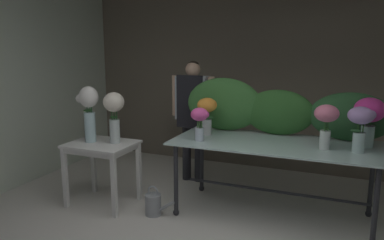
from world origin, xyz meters
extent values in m
plane|color=silver|center=(0.00, 1.66, 0.00)|extent=(7.54, 7.54, 0.00)
cube|color=#706656|center=(0.00, 3.32, 1.49)|extent=(5.80, 0.12, 2.97)
cube|color=silver|center=(-2.90, 1.66, 1.49)|extent=(0.12, 3.44, 2.97)
cube|color=silver|center=(0.49, 1.59, 0.83)|extent=(2.19, 0.99, 0.02)
cylinder|color=#2D2D33|center=(-0.51, 1.20, 0.41)|extent=(0.05, 0.05, 0.82)
sphere|color=#2D2D33|center=(-0.51, 1.20, 0.03)|extent=(0.07, 0.07, 0.07)
cylinder|color=#2D2D33|center=(1.48, 1.20, 0.41)|extent=(0.05, 0.05, 0.82)
cylinder|color=#2D2D33|center=(-0.51, 1.99, 0.41)|extent=(0.05, 0.05, 0.82)
sphere|color=#2D2D33|center=(-0.51, 1.99, 0.03)|extent=(0.07, 0.07, 0.07)
cylinder|color=#2D2D33|center=(1.48, 1.99, 0.41)|extent=(0.05, 0.05, 0.82)
sphere|color=#2D2D33|center=(1.48, 1.99, 0.03)|extent=(0.07, 0.07, 0.07)
cylinder|color=#2D2D33|center=(0.49, 1.59, 0.29)|extent=(1.99, 0.03, 0.03)
cube|color=white|center=(-1.44, 1.15, 0.74)|extent=(0.75, 0.61, 0.03)
cube|color=white|center=(-1.44, 1.15, 0.69)|extent=(0.69, 0.55, 0.06)
cube|color=white|center=(-1.78, 0.88, 0.36)|extent=(0.05, 0.05, 0.72)
cube|color=white|center=(-1.11, 0.88, 0.36)|extent=(0.05, 0.05, 0.72)
cube|color=white|center=(-1.78, 1.42, 0.36)|extent=(0.05, 0.05, 0.72)
cube|color=white|center=(-1.11, 1.42, 0.36)|extent=(0.05, 0.05, 0.72)
cylinder|color=#232328|center=(-0.86, 2.31, 0.44)|extent=(0.12, 0.12, 0.88)
cylinder|color=#232328|center=(-0.67, 2.31, 0.44)|extent=(0.12, 0.12, 0.88)
cube|color=#B2BCC6|center=(-0.77, 2.31, 1.17)|extent=(0.43, 0.22, 0.59)
cube|color=black|center=(-0.77, 2.20, 1.13)|extent=(0.37, 0.02, 0.71)
cylinder|color=#D8AD8E|center=(-1.03, 2.31, 1.19)|extent=(0.09, 0.09, 0.55)
cylinder|color=#D8AD8E|center=(-0.51, 2.31, 1.19)|extent=(0.09, 0.09, 0.55)
sphere|color=#D8AD8E|center=(-0.77, 2.31, 1.55)|extent=(0.20, 0.20, 0.20)
ellipsoid|color=black|center=(-0.77, 2.33, 1.62)|extent=(0.15, 0.15, 0.09)
ellipsoid|color=#387033|center=(-0.22, 1.97, 1.16)|extent=(0.94, 0.25, 0.64)
ellipsoid|color=#2D6028|center=(0.45, 1.97, 1.11)|extent=(0.81, 0.22, 0.53)
ellipsoid|color=#28562D|center=(1.22, 1.97, 1.11)|extent=(0.88, 0.23, 0.53)
cylinder|color=silver|center=(1.00, 1.50, 0.94)|extent=(0.10, 0.10, 0.19)
cylinder|color=#9EBCB2|center=(1.00, 1.50, 0.88)|extent=(0.10, 0.10, 0.08)
cylinder|color=#2D6028|center=(1.02, 1.50, 1.01)|extent=(0.01, 0.01, 0.30)
cylinder|color=#2D6028|center=(0.99, 1.51, 1.01)|extent=(0.01, 0.01, 0.30)
cylinder|color=#2D6028|center=(0.99, 1.48, 1.01)|extent=(0.01, 0.01, 0.30)
ellipsoid|color=pink|center=(1.00, 1.50, 1.21)|extent=(0.24, 0.24, 0.17)
sphere|color=pink|center=(1.06, 1.47, 1.22)|extent=(0.08, 0.08, 0.08)
ellipsoid|color=#387033|center=(1.00, 1.53, 1.05)|extent=(0.08, 0.11, 0.03)
cylinder|color=silver|center=(-0.29, 1.35, 0.91)|extent=(0.10, 0.10, 0.14)
cylinder|color=#9EBCB2|center=(-0.29, 1.35, 0.87)|extent=(0.09, 0.09, 0.06)
cylinder|color=#477F3D|center=(-0.27, 1.36, 0.97)|extent=(0.01, 0.01, 0.24)
cylinder|color=#477F3D|center=(-0.29, 1.36, 0.97)|extent=(0.01, 0.01, 0.24)
cylinder|color=#477F3D|center=(-0.31, 1.35, 0.97)|extent=(0.01, 0.01, 0.24)
cylinder|color=#477F3D|center=(-0.29, 1.34, 0.97)|extent=(0.01, 0.01, 0.24)
ellipsoid|color=#E54C9E|center=(-0.29, 1.35, 1.14)|extent=(0.19, 0.19, 0.14)
sphere|color=#E54C9E|center=(-0.35, 1.34, 1.12)|extent=(0.06, 0.06, 0.06)
sphere|color=#E54C9E|center=(-0.21, 1.34, 1.14)|extent=(0.07, 0.07, 0.07)
cylinder|color=silver|center=(1.39, 1.77, 0.95)|extent=(0.13, 0.13, 0.22)
cylinder|color=#9EBCB2|center=(1.39, 1.77, 0.89)|extent=(0.12, 0.12, 0.09)
cylinder|color=#2D6028|center=(1.41, 1.77, 1.00)|extent=(0.01, 0.01, 0.30)
cylinder|color=#2D6028|center=(1.38, 1.78, 1.00)|extent=(0.01, 0.01, 0.30)
cylinder|color=#2D6028|center=(1.38, 1.75, 1.00)|extent=(0.01, 0.01, 0.30)
ellipsoid|color=#D1338E|center=(1.39, 1.77, 1.23)|extent=(0.31, 0.31, 0.25)
sphere|color=#D1338E|center=(1.49, 1.78, 1.19)|extent=(0.08, 0.08, 0.08)
cylinder|color=silver|center=(1.31, 1.52, 0.94)|extent=(0.12, 0.12, 0.20)
cylinder|color=#9EBCB2|center=(1.31, 1.52, 0.89)|extent=(0.11, 0.11, 0.08)
cylinder|color=#2D6028|center=(1.34, 1.52, 1.00)|extent=(0.01, 0.01, 0.30)
cylinder|color=#2D6028|center=(1.29, 1.53, 1.00)|extent=(0.01, 0.01, 0.30)
cylinder|color=#2D6028|center=(1.29, 1.50, 1.00)|extent=(0.01, 0.01, 0.30)
ellipsoid|color=#B28ED1|center=(1.31, 1.52, 1.21)|extent=(0.24, 0.24, 0.17)
sphere|color=#B28ED1|center=(1.40, 1.52, 1.22)|extent=(0.09, 0.09, 0.09)
ellipsoid|color=#28562D|center=(1.27, 1.48, 1.06)|extent=(0.10, 0.05, 0.03)
cylinder|color=silver|center=(-0.32, 1.66, 0.93)|extent=(0.11, 0.11, 0.18)
cylinder|color=#9EBCB2|center=(-0.32, 1.66, 0.88)|extent=(0.10, 0.10, 0.08)
cylinder|color=#2D6028|center=(-0.30, 1.66, 1.00)|extent=(0.01, 0.01, 0.29)
cylinder|color=#2D6028|center=(-0.32, 1.68, 1.00)|extent=(0.01, 0.01, 0.29)
cylinder|color=#2D6028|center=(-0.34, 1.66, 1.00)|extent=(0.01, 0.01, 0.29)
cylinder|color=#2D6028|center=(-0.32, 1.64, 1.00)|extent=(0.01, 0.01, 0.29)
ellipsoid|color=orange|center=(-0.32, 1.66, 1.19)|extent=(0.23, 0.23, 0.17)
sphere|color=orange|center=(-0.26, 1.64, 1.21)|extent=(0.09, 0.09, 0.09)
ellipsoid|color=#28562D|center=(-0.28, 1.65, 1.04)|extent=(0.10, 0.09, 0.03)
cylinder|color=silver|center=(-1.59, 1.15, 0.93)|extent=(0.13, 0.13, 0.35)
cylinder|color=#9EBCB2|center=(-1.59, 1.15, 0.83)|extent=(0.12, 0.12, 0.15)
cylinder|color=#28562D|center=(-1.56, 1.15, 0.99)|extent=(0.01, 0.01, 0.45)
cylinder|color=#28562D|center=(-1.59, 1.17, 0.99)|extent=(0.01, 0.01, 0.45)
cylinder|color=#28562D|center=(-1.62, 1.15, 0.99)|extent=(0.01, 0.01, 0.45)
cylinder|color=#28562D|center=(-1.60, 1.12, 0.99)|extent=(0.01, 0.01, 0.45)
ellipsoid|color=white|center=(-1.59, 1.15, 1.28)|extent=(0.22, 0.22, 0.25)
sphere|color=white|center=(-1.69, 1.12, 1.26)|extent=(0.11, 0.11, 0.11)
ellipsoid|color=#2D6028|center=(-1.61, 1.15, 1.12)|extent=(0.10, 0.09, 0.03)
cylinder|color=silver|center=(-1.29, 1.21, 0.89)|extent=(0.12, 0.12, 0.28)
cylinder|color=#9EBCB2|center=(-1.29, 1.21, 0.81)|extent=(0.11, 0.11, 0.12)
cylinder|color=#28562D|center=(-1.26, 1.22, 0.96)|extent=(0.01, 0.01, 0.40)
cylinder|color=#28562D|center=(-1.30, 1.22, 0.96)|extent=(0.01, 0.01, 0.40)
cylinder|color=#28562D|center=(-1.31, 1.19, 0.96)|extent=(0.01, 0.01, 0.40)
ellipsoid|color=silver|center=(-1.29, 1.21, 1.23)|extent=(0.24, 0.24, 0.22)
sphere|color=silver|center=(-1.21, 1.20, 1.22)|extent=(0.07, 0.07, 0.07)
ellipsoid|color=#387033|center=(-1.32, 1.24, 1.05)|extent=(0.11, 0.06, 0.03)
cylinder|color=#999EA3|center=(-0.74, 1.10, 0.12)|extent=(0.18, 0.18, 0.24)
cylinder|color=#999EA3|center=(-0.57, 1.10, 0.13)|extent=(0.18, 0.04, 0.14)
torus|color=#999EA3|center=(-0.74, 1.10, 0.28)|extent=(0.13, 0.02, 0.13)
camera|label=1|loc=(1.18, -2.42, 1.87)|focal=35.58mm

